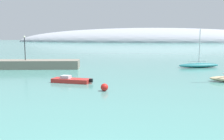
{
  "coord_description": "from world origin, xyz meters",
  "views": [
    {
      "loc": [
        3.3,
        -11.53,
        6.36
      ],
      "look_at": [
        -2.26,
        27.16,
        1.21
      ],
      "focal_mm": 42.88,
      "sensor_mm": 36.0,
      "label": 1
    }
  ],
  "objects_px": {
    "sailboat_teal_mid_mooring": "(199,65)",
    "motorboat_red_foreground": "(71,80)",
    "harbor_lamp_post": "(25,45)",
    "mooring_buoy_red": "(104,87)"
  },
  "relations": [
    {
      "from": "sailboat_teal_mid_mooring",
      "to": "harbor_lamp_post",
      "type": "xyz_separation_m",
      "value": [
        -32.9,
        -6.3,
        3.93
      ]
    },
    {
      "from": "sailboat_teal_mid_mooring",
      "to": "mooring_buoy_red",
      "type": "height_order",
      "value": "sailboat_teal_mid_mooring"
    },
    {
      "from": "harbor_lamp_post",
      "to": "mooring_buoy_red",
      "type": "bearing_deg",
      "value": -44.61
    },
    {
      "from": "motorboat_red_foreground",
      "to": "mooring_buoy_red",
      "type": "height_order",
      "value": "motorboat_red_foreground"
    },
    {
      "from": "motorboat_red_foreground",
      "to": "harbor_lamp_post",
      "type": "bearing_deg",
      "value": -38.35
    },
    {
      "from": "sailboat_teal_mid_mooring",
      "to": "motorboat_red_foreground",
      "type": "bearing_deg",
      "value": -152.59
    },
    {
      "from": "sailboat_teal_mid_mooring",
      "to": "mooring_buoy_red",
      "type": "xyz_separation_m",
      "value": [
        -14.56,
        -24.4,
        -0.04
      ]
    },
    {
      "from": "sailboat_teal_mid_mooring",
      "to": "motorboat_red_foreground",
      "type": "height_order",
      "value": "sailboat_teal_mid_mooring"
    },
    {
      "from": "mooring_buoy_red",
      "to": "harbor_lamp_post",
      "type": "relative_size",
      "value": 0.19
    },
    {
      "from": "motorboat_red_foreground",
      "to": "harbor_lamp_post",
      "type": "height_order",
      "value": "harbor_lamp_post"
    }
  ]
}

